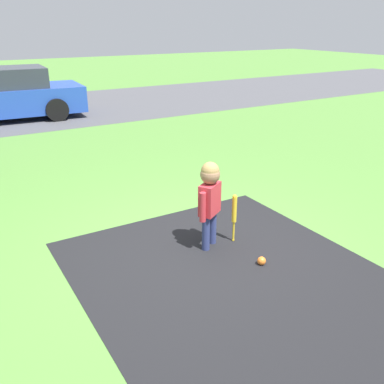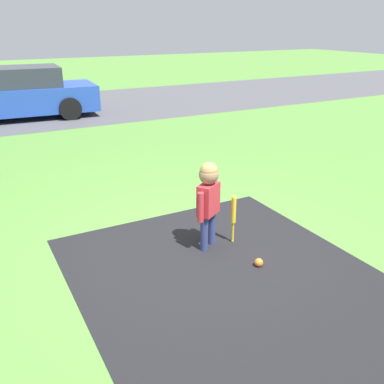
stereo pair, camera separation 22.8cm
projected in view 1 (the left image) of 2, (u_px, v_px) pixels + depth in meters
name	position (u px, v px, depth m)	size (l,w,h in m)	color
ground_plane	(195.00, 247.00, 5.16)	(60.00, 60.00, 0.00)	#518438
street_strip	(27.00, 111.00, 12.99)	(40.00, 6.00, 0.01)	#4C4C51
child	(210.00, 193.00, 4.93)	(0.38, 0.29, 1.07)	navy
baseball_bat	(234.00, 211.00, 5.15)	(0.06, 0.06, 0.62)	yellow
sports_ball	(262.00, 261.00, 4.77)	(0.10, 0.10, 0.10)	orange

